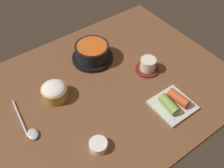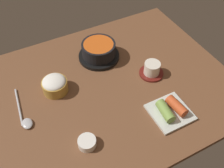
{
  "view_description": "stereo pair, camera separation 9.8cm",
  "coord_description": "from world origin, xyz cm",
  "px_view_note": "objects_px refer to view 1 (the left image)",
  "views": [
    {
      "loc": [
        -36.28,
        -54.61,
        77.99
      ],
      "look_at": [
        2.0,
        -2.0,
        5.0
      ],
      "focal_mm": 41.31,
      "sensor_mm": 36.0,
      "label": 1
    },
    {
      "loc": [
        -27.97,
        -59.75,
        77.99
      ],
      "look_at": [
        2.0,
        -2.0,
        5.0
      ],
      "focal_mm": 41.31,
      "sensor_mm": 36.0,
      "label": 2
    }
  ],
  "objects_px": {
    "side_bowl_near": "(98,145)",
    "spoon": "(28,128)",
    "rice_bowl": "(54,91)",
    "stone_pot": "(92,53)",
    "kimchi_plate": "(173,103)",
    "tea_cup_with_saucer": "(148,65)"
  },
  "relations": [
    {
      "from": "rice_bowl",
      "to": "spoon",
      "type": "height_order",
      "value": "rice_bowl"
    },
    {
      "from": "stone_pot",
      "to": "rice_bowl",
      "type": "relative_size",
      "value": 1.81
    },
    {
      "from": "stone_pot",
      "to": "side_bowl_near",
      "type": "relative_size",
      "value": 2.91
    },
    {
      "from": "kimchi_plate",
      "to": "spoon",
      "type": "xyz_separation_m",
      "value": [
        -0.47,
        0.22,
        -0.01
      ]
    },
    {
      "from": "side_bowl_near",
      "to": "stone_pot",
      "type": "bearing_deg",
      "value": 59.31
    },
    {
      "from": "tea_cup_with_saucer",
      "to": "kimchi_plate",
      "type": "relative_size",
      "value": 0.72
    },
    {
      "from": "rice_bowl",
      "to": "spoon",
      "type": "distance_m",
      "value": 0.16
    },
    {
      "from": "rice_bowl",
      "to": "kimchi_plate",
      "type": "height_order",
      "value": "rice_bowl"
    },
    {
      "from": "tea_cup_with_saucer",
      "to": "spoon",
      "type": "relative_size",
      "value": 0.5
    },
    {
      "from": "rice_bowl",
      "to": "side_bowl_near",
      "type": "bearing_deg",
      "value": -87.19
    },
    {
      "from": "side_bowl_near",
      "to": "tea_cup_with_saucer",
      "type": "bearing_deg",
      "value": 25.76
    },
    {
      "from": "rice_bowl",
      "to": "stone_pot",
      "type": "bearing_deg",
      "value": 22.18
    },
    {
      "from": "tea_cup_with_saucer",
      "to": "stone_pot",
      "type": "bearing_deg",
      "value": 127.75
    },
    {
      "from": "rice_bowl",
      "to": "spoon",
      "type": "bearing_deg",
      "value": -152.54
    },
    {
      "from": "stone_pot",
      "to": "rice_bowl",
      "type": "bearing_deg",
      "value": -157.82
    },
    {
      "from": "stone_pot",
      "to": "spoon",
      "type": "relative_size",
      "value": 0.88
    },
    {
      "from": "side_bowl_near",
      "to": "spoon",
      "type": "bearing_deg",
      "value": 128.3
    },
    {
      "from": "kimchi_plate",
      "to": "stone_pot",
      "type": "bearing_deg",
      "value": 104.27
    },
    {
      "from": "rice_bowl",
      "to": "side_bowl_near",
      "type": "distance_m",
      "value": 0.27
    },
    {
      "from": "stone_pot",
      "to": "side_bowl_near",
      "type": "distance_m",
      "value": 0.42
    },
    {
      "from": "rice_bowl",
      "to": "side_bowl_near",
      "type": "xyz_separation_m",
      "value": [
        0.01,
        -0.27,
        -0.02
      ]
    },
    {
      "from": "rice_bowl",
      "to": "tea_cup_with_saucer",
      "type": "height_order",
      "value": "rice_bowl"
    }
  ]
}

